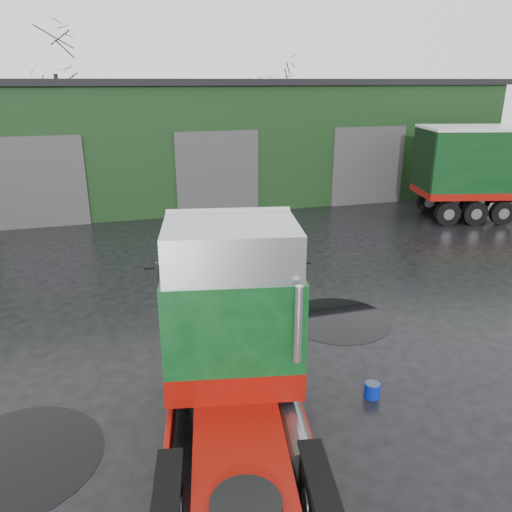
{
  "coord_description": "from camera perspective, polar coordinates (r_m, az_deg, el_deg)",
  "views": [
    {
      "loc": [
        -2.89,
        -9.43,
        6.25
      ],
      "look_at": [
        0.7,
        2.91,
        1.7
      ],
      "focal_mm": 35.0,
      "sensor_mm": 36.0,
      "label": 1
    }
  ],
  "objects": [
    {
      "name": "hero_tractor",
      "position": [
        7.87,
        -2.1,
        -13.26
      ],
      "size": [
        3.86,
        6.81,
        3.98
      ],
      "primitive_type": null,
      "rotation": [
        0.0,
        0.0,
        -0.19
      ],
      "color": "#0E441A",
      "rests_on": "ground"
    },
    {
      "name": "ground",
      "position": [
        11.68,
        0.72,
        -12.86
      ],
      "size": [
        100.0,
        100.0,
        0.0
      ],
      "primitive_type": "plane",
      "color": "black"
    },
    {
      "name": "tree_back_b",
      "position": [
        41.56,
        1.96,
        16.04
      ],
      "size": [
        4.4,
        4.4,
        7.5
      ],
      "primitive_type": null,
      "color": "black",
      "rests_on": "ground"
    },
    {
      "name": "wash_bucket",
      "position": [
        11.01,
        13.13,
        -14.71
      ],
      "size": [
        0.35,
        0.35,
        0.31
      ],
      "primitive_type": "cylinder",
      "rotation": [
        0.0,
        0.0,
        0.06
      ],
      "color": "#071C9D",
      "rests_on": "ground"
    },
    {
      "name": "puddle_1",
      "position": [
        14.05,
        9.38,
        -7.19
      ],
      "size": [
        2.87,
        2.87,
        0.01
      ],
      "primitive_type": "cylinder",
      "color": "black",
      "rests_on": "ground"
    },
    {
      "name": "warehouse",
      "position": [
        29.99,
        -6.94,
        13.45
      ],
      "size": [
        32.4,
        12.4,
        6.3
      ],
      "color": "black",
      "rests_on": "ground"
    },
    {
      "name": "puddle_0",
      "position": [
        10.28,
        -25.73,
        -20.2
      ],
      "size": [
        2.98,
        2.98,
        0.01
      ],
      "primitive_type": "cylinder",
      "color": "black",
      "rests_on": "ground"
    },
    {
      "name": "tree_back_a",
      "position": [
        39.58,
        -21.59,
        16.04
      ],
      "size": [
        4.4,
        4.4,
        9.5
      ],
      "primitive_type": null,
      "color": "black",
      "rests_on": "ground"
    }
  ]
}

